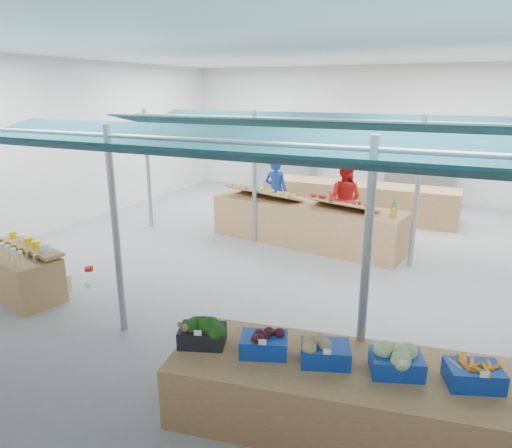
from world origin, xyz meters
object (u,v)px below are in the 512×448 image
object	(u,v)px
fruit_counter	(305,224)
vendor_left	(276,192)
vendor_right	(344,199)
bottle_shelf	(22,272)
veg_counter	(343,394)

from	to	relation	value
fruit_counter	vendor_left	world-z (taller)	vendor_left
vendor_right	bottle_shelf	bearing A→B (deg)	62.92
bottle_shelf	vendor_left	distance (m)	6.26
fruit_counter	veg_counter	bearing A→B (deg)	-58.76
veg_counter	vendor_right	bearing A→B (deg)	94.95
fruit_counter	bottle_shelf	bearing A→B (deg)	-118.42
bottle_shelf	vendor_right	world-z (taller)	vendor_right
bottle_shelf	fruit_counter	bearing A→B (deg)	67.43
veg_counter	bottle_shelf	bearing A→B (deg)	162.44
veg_counter	vendor_right	distance (m)	6.84
vendor_left	vendor_right	size ratio (longest dim) A/B	1.00
vendor_left	vendor_right	xyz separation A→B (m)	(1.80, 0.00, 0.00)
bottle_shelf	vendor_right	xyz separation A→B (m)	(4.06, 5.82, 0.48)
fruit_counter	vendor_right	distance (m)	1.32
veg_counter	vendor_left	size ratio (longest dim) A/B	2.02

